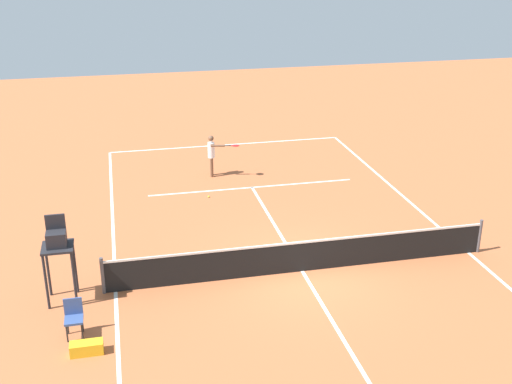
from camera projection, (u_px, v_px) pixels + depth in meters
name	position (u px, v px, depth m)	size (l,w,h in m)	color
ground_plane	(302.00, 271.00, 18.65)	(60.00, 60.00, 0.00)	#B76038
court_lines	(302.00, 271.00, 18.65)	(10.72, 24.91, 0.01)	white
tennis_net	(303.00, 256.00, 18.46)	(11.32, 0.10, 1.07)	#4C4C51
player_serving	(213.00, 152.00, 25.64)	(1.24, 0.77, 1.70)	brown
tennis_ball	(209.00, 197.00, 23.88)	(0.07, 0.07, 0.07)	#CCE033
umpire_chair	(57.00, 246.00, 16.58)	(0.80, 0.80, 2.41)	#232328
courtside_chair_near	(74.00, 316.00, 15.46)	(0.44, 0.46, 0.95)	#262626
equipment_bag	(87.00, 348.00, 14.92)	(0.76, 0.32, 0.30)	yellow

